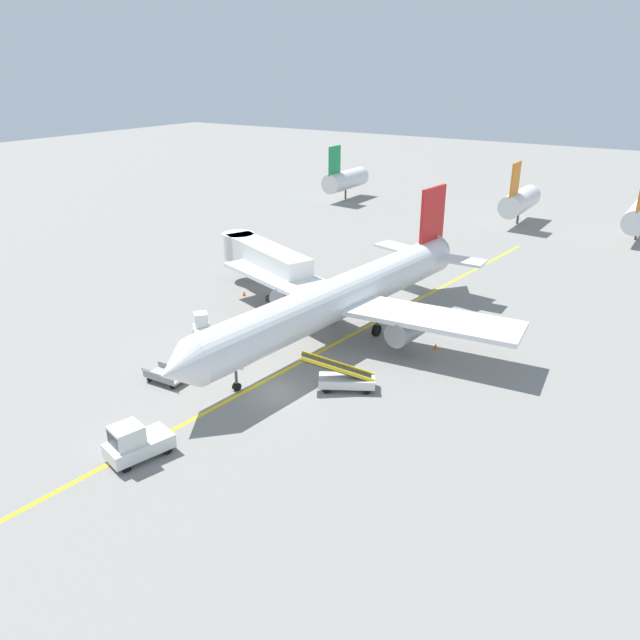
% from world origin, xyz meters
% --- Properties ---
extents(ground_plane, '(300.00, 300.00, 0.00)m').
position_xyz_m(ground_plane, '(0.00, 0.00, 0.00)').
color(ground_plane, gray).
extents(taxi_line_yellow, '(9.22, 79.53, 0.01)m').
position_xyz_m(taxi_line_yellow, '(-1.07, 5.00, 0.00)').
color(taxi_line_yellow, yellow).
rests_on(taxi_line_yellow, ground).
extents(airliner, '(28.43, 35.34, 10.10)m').
position_xyz_m(airliner, '(-1.01, 10.61, 3.42)').
color(airliner, white).
rests_on(airliner, ground).
extents(jet_bridge, '(12.89, 7.34, 4.85)m').
position_xyz_m(jet_bridge, '(-13.07, 15.12, 3.54)').
color(jet_bridge, silver).
rests_on(jet_bridge, ground).
extents(pushback_tug, '(2.80, 3.98, 2.20)m').
position_xyz_m(pushback_tug, '(-2.08, -10.38, 0.99)').
color(pushback_tug, silver).
rests_on(pushback_tug, ground).
extents(baggage_tug_near_wing, '(2.65, 2.58, 2.10)m').
position_xyz_m(baggage_tug_near_wing, '(-10.19, 3.72, 0.93)').
color(baggage_tug_near_wing, silver).
rests_on(baggage_tug_near_wing, ground).
extents(baggage_tug_by_cargo_door, '(2.17, 2.72, 2.10)m').
position_xyz_m(baggage_tug_by_cargo_door, '(-7.07, 11.26, 0.93)').
color(baggage_tug_by_cargo_door, silver).
rests_on(baggage_tug_by_cargo_door, ground).
extents(belt_loader_forward_hold, '(4.96, 3.58, 2.59)m').
position_xyz_m(belt_loader_forward_hold, '(3.70, 2.78, 0.78)').
color(belt_loader_forward_hold, silver).
rests_on(belt_loader_forward_hold, ground).
extents(baggage_cart_loaded, '(3.80, 1.70, 0.94)m').
position_xyz_m(baggage_cart_loaded, '(-7.25, -3.09, 0.47)').
color(baggage_cart_loaded, '#A5A5A8').
rests_on(baggage_cart_loaded, ground).
extents(ground_crew_marshaller, '(0.36, 0.24, 1.70)m').
position_xyz_m(ground_crew_marshaller, '(-5.02, 1.36, 0.91)').
color(ground_crew_marshaller, '#26262D').
rests_on(ground_crew_marshaller, ground).
extents(safety_cone_nose_left, '(0.36, 0.36, 0.44)m').
position_xyz_m(safety_cone_nose_left, '(6.39, 12.09, 0.22)').
color(safety_cone_nose_left, orange).
rests_on(safety_cone_nose_left, ground).
extents(safety_cone_nose_right, '(0.36, 0.36, 0.44)m').
position_xyz_m(safety_cone_nose_right, '(-13.72, 13.25, 0.22)').
color(safety_cone_nose_right, orange).
rests_on(safety_cone_nose_right, ground).
extents(distant_aircraft_far_left, '(3.00, 10.10, 8.80)m').
position_xyz_m(distant_aircraft_far_left, '(-28.63, 57.38, 3.22)').
color(distant_aircraft_far_left, silver).
rests_on(distant_aircraft_far_left, ground).
extents(distant_aircraft_mid_left, '(3.00, 10.10, 8.80)m').
position_xyz_m(distant_aircraft_mid_left, '(-0.11, 55.86, 3.22)').
color(distant_aircraft_mid_left, silver).
rests_on(distant_aircraft_mid_left, ground).
extents(distant_aircraft_mid_right, '(3.00, 10.10, 8.80)m').
position_xyz_m(distant_aircraft_mid_right, '(14.86, 55.51, 3.22)').
color(distant_aircraft_mid_right, silver).
rests_on(distant_aircraft_mid_right, ground).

